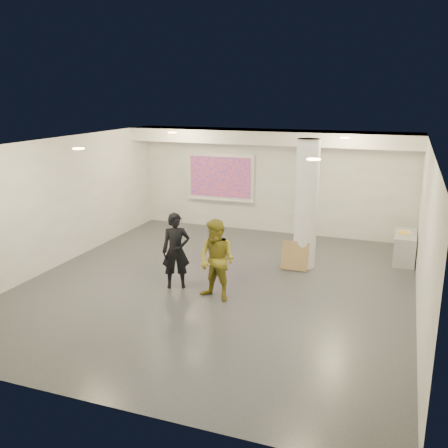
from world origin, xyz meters
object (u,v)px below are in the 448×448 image
at_px(man, 217,260).
at_px(credenza, 405,247).
at_px(projection_screen, 220,178).
at_px(woman, 176,251).
at_px(column, 306,205).

bearing_deg(man, credenza, 61.40).
bearing_deg(projection_screen, man, -70.24).
distance_m(woman, man, 1.07).
relative_size(column, credenza, 2.50).
bearing_deg(column, man, -116.25).
distance_m(column, man, 2.89).
height_order(projection_screen, credenza, projection_screen).
height_order(credenza, woman, woman).
xyz_separation_m(column, projection_screen, (-3.10, 2.65, 0.03)).
relative_size(projection_screen, woman, 1.31).
relative_size(column, projection_screen, 1.43).
bearing_deg(column, woman, -135.81).
bearing_deg(woman, column, 18.26).
distance_m(projection_screen, credenza, 5.63).
bearing_deg(woman, credenza, 11.40).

